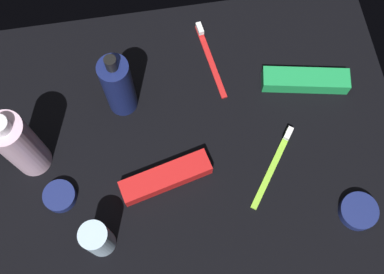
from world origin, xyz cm
name	(u,v)px	position (x,y,z in cm)	size (l,w,h in cm)	color
ground_plane	(192,143)	(0.00, 0.00, -0.60)	(84.00, 64.00, 1.20)	black
lotion_bottle	(118,86)	(-12.52, 10.67, 7.84)	(5.84, 5.84, 18.03)	navy
bodywash_bottle	(20,145)	(-31.06, 1.13, 9.01)	(6.64, 6.64, 19.66)	silver
deodorant_stick	(98,239)	(-19.46, -16.96, 4.93)	(5.07, 5.07, 9.87)	silver
toothbrush_lime	(275,162)	(15.27, -6.86, 0.61)	(11.50, 15.30, 2.10)	#8CD133
toothbrush_red	(209,56)	(6.58, 18.46, 0.61)	(3.91, 17.97, 2.10)	red
toothpaste_box_red	(166,177)	(-6.16, -6.83, 1.60)	(17.60, 4.40, 3.20)	red
toothpaste_box_green	(305,80)	(25.01, 9.14, 1.60)	(17.60, 4.40, 3.20)	green
cream_tin_left	(60,196)	(-26.50, -7.15, 0.98)	(6.14, 6.14, 1.96)	navy
cream_tin_right	(358,211)	(28.59, -18.78, 1.05)	(7.12, 7.12, 2.09)	navy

